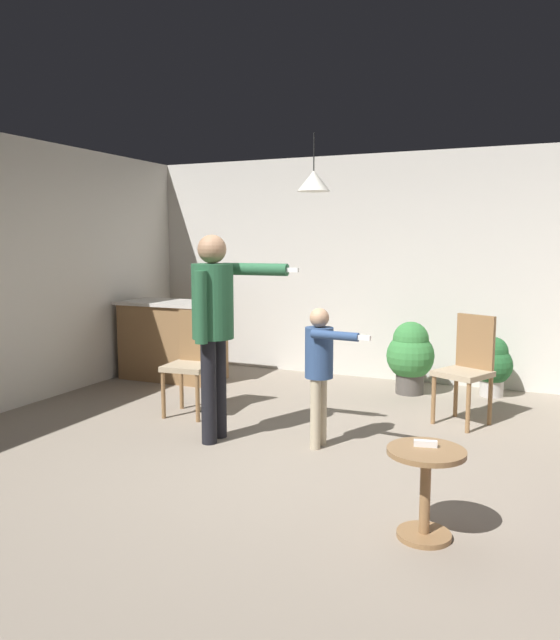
{
  "coord_description": "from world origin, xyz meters",
  "views": [
    {
      "loc": [
        1.69,
        -4.09,
        1.67
      ],
      "look_at": [
        -0.39,
        0.69,
        1.0
      ],
      "focal_mm": 34.44,
      "sensor_mm": 36.0,
      "label": 1
    }
  ],
  "objects_px": {
    "potted_plant_corner": "(410,354)",
    "potted_plant_by_wall": "(493,364)",
    "spare_remote_on_table": "(425,443)",
    "person_child": "(320,362)",
    "dining_chair_near_wall": "(468,365)",
    "kitchen_counter": "(173,340)",
    "side_table_by_couch": "(425,482)",
    "person_adult": "(214,315)",
    "dining_chair_by_counter": "(192,358)"
  },
  "relations": [
    {
      "from": "potted_plant_corner",
      "to": "potted_plant_by_wall",
      "type": "relative_size",
      "value": 1.23
    },
    {
      "from": "spare_remote_on_table",
      "to": "person_child",
      "type": "bearing_deg",
      "value": 131.87
    },
    {
      "from": "dining_chair_near_wall",
      "to": "potted_plant_corner",
      "type": "xyz_separation_m",
      "value": [
        -0.71,
        0.9,
        -0.1
      ]
    },
    {
      "from": "kitchen_counter",
      "to": "potted_plant_by_wall",
      "type": "xyz_separation_m",
      "value": [
        3.65,
        0.65,
        -0.12
      ]
    },
    {
      "from": "side_table_by_couch",
      "to": "person_adult",
      "type": "xyz_separation_m",
      "value": [
        -1.93,
        1.03,
        0.74
      ]
    },
    {
      "from": "dining_chair_by_counter",
      "to": "spare_remote_on_table",
      "type": "height_order",
      "value": "dining_chair_by_counter"
    },
    {
      "from": "kitchen_counter",
      "to": "person_child",
      "type": "bearing_deg",
      "value": -33.6
    },
    {
      "from": "dining_chair_by_counter",
      "to": "spare_remote_on_table",
      "type": "relative_size",
      "value": 7.69
    },
    {
      "from": "potted_plant_corner",
      "to": "dining_chair_by_counter",
      "type": "bearing_deg",
      "value": -137.57
    },
    {
      "from": "person_adult",
      "to": "side_table_by_couch",
      "type": "bearing_deg",
      "value": 60.21
    },
    {
      "from": "side_table_by_couch",
      "to": "spare_remote_on_table",
      "type": "distance_m",
      "value": 0.22
    },
    {
      "from": "side_table_by_couch",
      "to": "kitchen_counter",
      "type": "bearing_deg",
      "value": 141.09
    },
    {
      "from": "person_child",
      "to": "dining_chair_by_counter",
      "type": "xyz_separation_m",
      "value": [
        -1.48,
        0.44,
        -0.16
      ]
    },
    {
      "from": "potted_plant_by_wall",
      "to": "spare_remote_on_table",
      "type": "distance_m",
      "value": 3.5
    },
    {
      "from": "person_child",
      "to": "dining_chair_by_counter",
      "type": "height_order",
      "value": "person_child"
    },
    {
      "from": "side_table_by_couch",
      "to": "person_adult",
      "type": "bearing_deg",
      "value": 151.89
    },
    {
      "from": "potted_plant_by_wall",
      "to": "spare_remote_on_table",
      "type": "height_order",
      "value": "potted_plant_by_wall"
    },
    {
      "from": "side_table_by_couch",
      "to": "spare_remote_on_table",
      "type": "relative_size",
      "value": 4.0
    },
    {
      "from": "person_adult",
      "to": "person_child",
      "type": "xyz_separation_m",
      "value": [
        0.86,
        0.19,
        -0.36
      ]
    },
    {
      "from": "dining_chair_near_wall",
      "to": "spare_remote_on_table",
      "type": "xyz_separation_m",
      "value": [
        0.05,
        -2.35,
        -0.01
      ]
    },
    {
      "from": "dining_chair_by_counter",
      "to": "spare_remote_on_table",
      "type": "bearing_deg",
      "value": 142.84
    },
    {
      "from": "potted_plant_by_wall",
      "to": "dining_chair_near_wall",
      "type": "bearing_deg",
      "value": -96.72
    },
    {
      "from": "person_child",
      "to": "dining_chair_near_wall",
      "type": "distance_m",
      "value": 1.56
    },
    {
      "from": "potted_plant_corner",
      "to": "spare_remote_on_table",
      "type": "bearing_deg",
      "value": -76.97
    },
    {
      "from": "kitchen_counter",
      "to": "dining_chair_near_wall",
      "type": "distance_m",
      "value": 3.55
    },
    {
      "from": "kitchen_counter",
      "to": "potted_plant_corner",
      "type": "relative_size",
      "value": 1.58
    },
    {
      "from": "dining_chair_by_counter",
      "to": "dining_chair_near_wall",
      "type": "bearing_deg",
      "value": -168.16
    },
    {
      "from": "potted_plant_corner",
      "to": "spare_remote_on_table",
      "type": "distance_m",
      "value": 3.34
    },
    {
      "from": "side_table_by_couch",
      "to": "potted_plant_by_wall",
      "type": "height_order",
      "value": "potted_plant_by_wall"
    },
    {
      "from": "person_adult",
      "to": "spare_remote_on_table",
      "type": "distance_m",
      "value": 2.22
    },
    {
      "from": "dining_chair_near_wall",
      "to": "potted_plant_by_wall",
      "type": "distance_m",
      "value": 1.16
    },
    {
      "from": "person_child",
      "to": "potted_plant_by_wall",
      "type": "relative_size",
      "value": 1.76
    },
    {
      "from": "dining_chair_by_counter",
      "to": "side_table_by_couch",
      "type": "bearing_deg",
      "value": 142.32
    },
    {
      "from": "person_adult",
      "to": "potted_plant_by_wall",
      "type": "xyz_separation_m",
      "value": [
        2.01,
        2.5,
        -0.71
      ]
    },
    {
      "from": "potted_plant_corner",
      "to": "potted_plant_by_wall",
      "type": "xyz_separation_m",
      "value": [
        0.84,
        0.24,
        -0.08
      ]
    },
    {
      "from": "person_adult",
      "to": "dining_chair_near_wall",
      "type": "distance_m",
      "value": 2.37
    },
    {
      "from": "dining_chair_by_counter",
      "to": "dining_chair_near_wall",
      "type": "height_order",
      "value": "same"
    },
    {
      "from": "kitchen_counter",
      "to": "person_adult",
      "type": "relative_size",
      "value": 0.73
    },
    {
      "from": "potted_plant_corner",
      "to": "person_adult",
      "type": "bearing_deg",
      "value": -117.28
    },
    {
      "from": "dining_chair_near_wall",
      "to": "spare_remote_on_table",
      "type": "distance_m",
      "value": 2.35
    },
    {
      "from": "person_adult",
      "to": "spare_remote_on_table",
      "type": "bearing_deg",
      "value": 61.01
    },
    {
      "from": "dining_chair_by_counter",
      "to": "potted_plant_corner",
      "type": "distance_m",
      "value": 2.42
    },
    {
      "from": "potted_plant_corner",
      "to": "spare_remote_on_table",
      "type": "height_order",
      "value": "potted_plant_corner"
    },
    {
      "from": "kitchen_counter",
      "to": "spare_remote_on_table",
      "type": "relative_size",
      "value": 9.69
    },
    {
      "from": "person_adult",
      "to": "dining_chair_by_counter",
      "type": "relative_size",
      "value": 1.72
    },
    {
      "from": "kitchen_counter",
      "to": "side_table_by_couch",
      "type": "bearing_deg",
      "value": -38.91
    },
    {
      "from": "kitchen_counter",
      "to": "potted_plant_by_wall",
      "type": "bearing_deg",
      "value": 10.15
    },
    {
      "from": "side_table_by_couch",
      "to": "spare_remote_on_table",
      "type": "xyz_separation_m",
      "value": [
        -0.01,
        0.04,
        0.21
      ]
    },
    {
      "from": "side_table_by_couch",
      "to": "dining_chair_near_wall",
      "type": "distance_m",
      "value": 2.41
    },
    {
      "from": "side_table_by_couch",
      "to": "dining_chair_near_wall",
      "type": "xyz_separation_m",
      "value": [
        -0.06,
        2.4,
        0.22
      ]
    }
  ]
}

